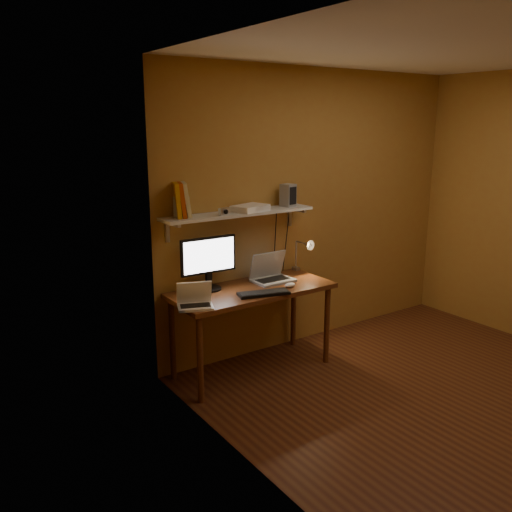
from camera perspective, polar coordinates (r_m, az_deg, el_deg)
room at (r=4.19m, az=20.58°, el=1.86°), size 3.44×3.24×2.64m
desk at (r=4.60m, az=-0.41°, el=-4.42°), size 1.40×0.60×0.75m
wall_shelf at (r=4.59m, az=-1.78°, el=4.48°), size 1.40×0.25×0.21m
monitor at (r=4.49m, az=-5.03°, el=-0.46°), size 0.50×0.22×0.45m
laptop at (r=4.77m, az=1.53°, el=-1.81°), size 0.35×0.25×0.25m
netbook at (r=4.13m, az=-6.46°, el=-4.63°), size 0.31×0.27×0.20m
keyboard at (r=4.40m, az=0.81°, el=-3.96°), size 0.44×0.25×0.02m
mouse at (r=4.60m, az=3.60°, el=-3.06°), size 0.11×0.07×0.04m
desk_lamp at (r=4.99m, az=5.07°, el=0.53°), size 0.09×0.23×0.38m
speaker_left at (r=4.32m, az=-7.86°, el=5.11°), size 0.10×0.10×0.17m
speaker_right at (r=4.88m, az=3.39°, el=6.41°), size 0.13×0.13×0.20m
books at (r=4.34m, az=-7.84°, el=5.86°), size 0.20×0.20×0.28m
shelf_camera at (r=4.41m, az=-3.39°, el=4.70°), size 0.11×0.06×0.06m
router at (r=4.62m, az=-0.62°, el=5.08°), size 0.35×0.28×0.05m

